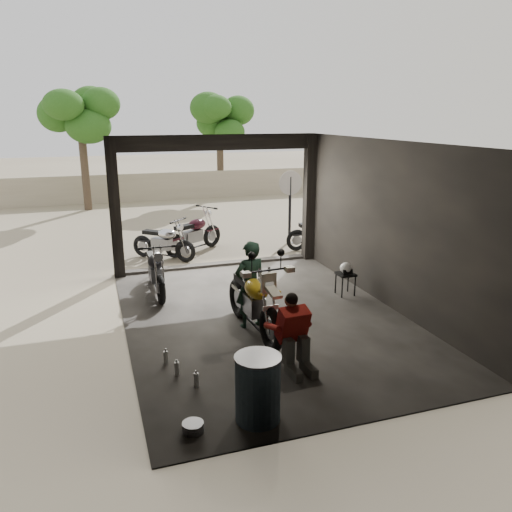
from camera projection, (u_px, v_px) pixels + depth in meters
ground at (264, 318)px, 9.26m from camera, size 80.00×80.00×0.00m
garage at (255, 245)px, 9.41m from camera, size 7.00×7.13×3.20m
boundary_wall at (159, 186)px, 21.87m from camera, size 18.00×0.30×1.20m
tree_left at (79, 105)px, 18.66m from camera, size 2.20×2.20×5.60m
tree_right at (219, 116)px, 21.91m from camera, size 2.20×2.20×5.00m
main_bike at (253, 296)px, 8.47m from camera, size 0.95×2.06×1.34m
left_bike at (155, 267)px, 10.42m from camera, size 0.71×1.70×1.15m
outside_bike_a at (163, 239)px, 12.86m from camera, size 1.66×1.58×1.10m
outside_bike_b at (194, 231)px, 13.55m from camera, size 1.88×1.58×1.20m
outside_bike_c at (320, 230)px, 13.84m from camera, size 1.72×0.81×1.13m
rider at (250, 285)px, 8.67m from camera, size 0.63×0.46×1.58m
mechanic at (296, 336)px, 7.23m from camera, size 0.61×0.80×1.12m
stool at (346, 277)px, 10.32m from camera, size 0.35×0.35×0.49m
helmet at (346, 268)px, 10.26m from camera, size 0.30×0.31×0.23m
oil_drum at (258, 389)px, 6.06m from camera, size 0.56×0.56×0.86m
sign_post at (290, 195)px, 14.40m from camera, size 0.70×0.08×2.10m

